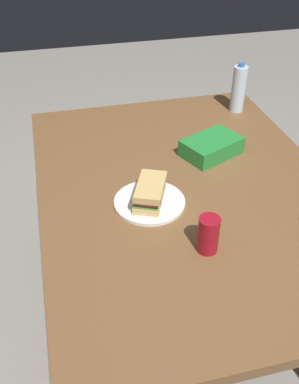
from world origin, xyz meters
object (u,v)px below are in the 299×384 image
chip_bag (211,147)px  water_bottle_tall (239,89)px  dining_table (186,205)px  soda_can_red (208,234)px  sandwich (150,192)px  paper_plate (149,202)px

chip_bag → water_bottle_tall: 0.44m
dining_table → soda_can_red: (0.33, -0.04, 0.15)m
sandwich → paper_plate: bearing=-177.0°
dining_table → water_bottle_tall: bearing=142.1°
paper_plate → sandwich: 0.05m
paper_plate → chip_bag: 0.41m
dining_table → chip_bag: bearing=139.7°
dining_table → chip_bag: chip_bag is taller
paper_plate → water_bottle_tall: 0.85m
dining_table → soda_can_red: bearing=-7.8°
water_bottle_tall → paper_plate: bearing=-43.8°
dining_table → sandwich: size_ratio=7.18×
dining_table → paper_plate: paper_plate is taller
soda_can_red → chip_bag: bearing=158.3°
sandwich → soda_can_red: 0.28m
paper_plate → soda_can_red: (0.26, 0.12, 0.05)m
sandwich → chip_bag: (-0.26, 0.32, -0.02)m
chip_bag → dining_table: bearing=-153.9°
chip_bag → water_bottle_tall: size_ratio=0.99×
paper_plate → soda_can_red: 0.29m
soda_can_red → water_bottle_tall: 0.99m
soda_can_red → chip_bag: 0.56m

